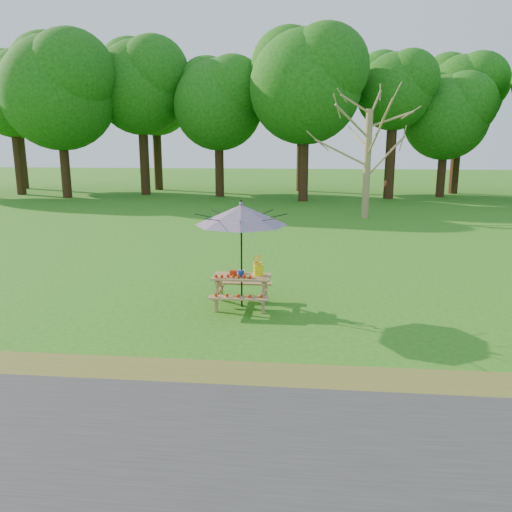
# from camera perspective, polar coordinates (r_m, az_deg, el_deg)

# --- Properties ---
(ground) EXTENTS (120.00, 120.00, 0.00)m
(ground) POSITION_cam_1_polar(r_m,az_deg,el_deg) (10.02, 2.92, -6.85)
(ground) COLOR #217516
(ground) RESTS_ON ground
(road) EXTENTS (120.00, 4.00, 0.01)m
(road) POSITION_cam_1_polar(r_m,az_deg,el_deg) (5.57, 0.10, -24.21)
(road) COLOR #313134
(road) RESTS_ON ground
(drygrass_strip) EXTENTS (120.00, 1.20, 0.01)m
(drygrass_strip) POSITION_cam_1_polar(r_m,az_deg,el_deg) (7.44, 1.81, -14.04)
(drygrass_strip) COLOR olive
(drygrass_strip) RESTS_ON ground
(treeline) EXTENTS (60.00, 12.00, 16.00)m
(treeline) POSITION_cam_1_polar(r_m,az_deg,el_deg) (31.78, 5.22, 21.08)
(treeline) COLOR #0E520E
(treeline) RESTS_ON ground
(bare_tree) EXTENTS (7.68, 7.68, 11.25)m
(bare_tree) POSITION_cam_1_polar(r_m,az_deg,el_deg) (23.69, 13.14, 20.84)
(bare_tree) COLOR #957751
(bare_tree) RESTS_ON ground
(picnic_table) EXTENTS (1.20, 1.32, 0.67)m
(picnic_table) POSITION_cam_1_polar(r_m,az_deg,el_deg) (10.46, -1.64, -4.10)
(picnic_table) COLOR olive
(picnic_table) RESTS_ON ground
(patio_umbrella) EXTENTS (2.08, 2.08, 2.25)m
(patio_umbrella) POSITION_cam_1_polar(r_m,az_deg,el_deg) (10.12, -1.70, 4.73)
(patio_umbrella) COLOR black
(patio_umbrella) RESTS_ON ground
(produce_bins) EXTENTS (0.31, 0.40, 0.13)m
(produce_bins) POSITION_cam_1_polar(r_m,az_deg,el_deg) (10.40, -2.00, -1.94)
(produce_bins) COLOR red
(produce_bins) RESTS_ON picnic_table
(tomatoes_row) EXTENTS (0.77, 0.13, 0.07)m
(tomatoes_row) POSITION_cam_1_polar(r_m,az_deg,el_deg) (10.21, -2.62, -2.33)
(tomatoes_row) COLOR #C12C06
(tomatoes_row) RESTS_ON picnic_table
(flower_bucket) EXTENTS (0.29, 0.25, 0.46)m
(flower_bucket) POSITION_cam_1_polar(r_m,az_deg,el_deg) (10.36, 0.27, -0.88)
(flower_bucket) COLOR yellow
(flower_bucket) RESTS_ON picnic_table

